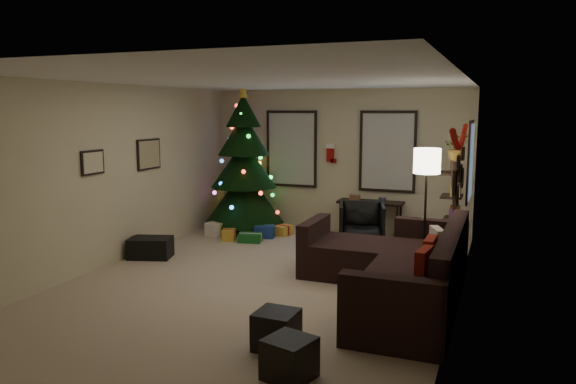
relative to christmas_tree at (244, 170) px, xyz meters
The scene contains 29 objects.
floor 3.47m from the christmas_tree, 59.15° to the right, with size 7.00×7.00×0.00m, color #BBA58D.
ceiling 3.61m from the christmas_tree, 59.15° to the right, with size 7.00×7.00×0.00m, color white.
wall_back 1.82m from the christmas_tree, 22.48° to the left, with size 5.00×5.00×0.00m, color beige.
wall_front 6.53m from the christmas_tree, 75.12° to the right, with size 5.00×5.00×0.00m, color beige.
wall_left 2.93m from the christmas_tree, 106.36° to the right, with size 7.00×7.00×0.00m, color beige.
wall_right 5.03m from the christmas_tree, 33.90° to the right, with size 7.00×7.00×0.00m, color beige.
window_back_left 1.05m from the christmas_tree, 42.41° to the left, with size 1.05×0.06×1.50m.
window_back_right 2.73m from the christmas_tree, 14.18° to the left, with size 1.05×0.06×1.50m.
window_right_wall 4.17m from the christmas_tree, ahead, with size 0.06×0.90×1.30m.
christmas_tree is the anchor object (origin of this frame).
presents 1.22m from the christmas_tree, 65.11° to the right, with size 1.50×1.01×0.28m.
sofa 4.50m from the christmas_tree, 38.21° to the right, with size 2.18×3.14×0.94m.
pillow_red_a 5.30m from the christmas_tree, 42.55° to the right, with size 0.11×0.40×0.40m, color maroon.
pillow_red_b 4.97m from the christmas_tree, 38.15° to the right, with size 0.11×0.42×0.42m, color maroon.
pillow_cream 4.57m from the christmas_tree, 31.12° to the right, with size 0.11×0.38×0.38m, color beige.
ottoman_near 5.50m from the christmas_tree, 60.76° to the right, with size 0.39×0.39×0.37m, color black.
ottoman_far 6.12m from the christmas_tree, 60.36° to the right, with size 0.38×0.38×0.36m, color black.
desk 2.50m from the christmas_tree, ahead, with size 1.20×0.43×0.65m.
desk_chair 2.53m from the christmas_tree, ahead, with size 0.70×0.66×0.72m, color black.
bookshelf 4.09m from the christmas_tree, 12.19° to the right, with size 0.30×0.47×1.59m.
potted_plant 4.15m from the christmas_tree, 14.20° to the right, with size 0.46×0.39×0.51m, color #4C4C4C.
floor_lamp 3.96m from the christmas_tree, 23.44° to the right, with size 0.38×0.38×1.78m.
art_map 2.10m from the christmas_tree, 112.95° to the right, with size 0.04×0.60×0.50m.
art_abstract 3.35m from the christmas_tree, 103.98° to the right, with size 0.04×0.45×0.35m.
gallery 5.07m from the christmas_tree, 34.72° to the right, with size 0.03×1.25×0.54m.
garland 4.98m from the christmas_tree, 32.77° to the right, with size 0.08×1.90×0.30m, color #A5140C, non-canonical shape.
stocking_left 1.69m from the christmas_tree, 22.53° to the left, with size 0.20×0.05×0.36m.
stocking_right 2.05m from the christmas_tree, 22.89° to the left, with size 0.20×0.05×0.36m.
storage_bin 2.64m from the christmas_tree, 101.55° to the right, with size 0.65×0.43×0.32m, color black.
Camera 1 is at (2.94, -6.62, 2.32)m, focal length 34.22 mm.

